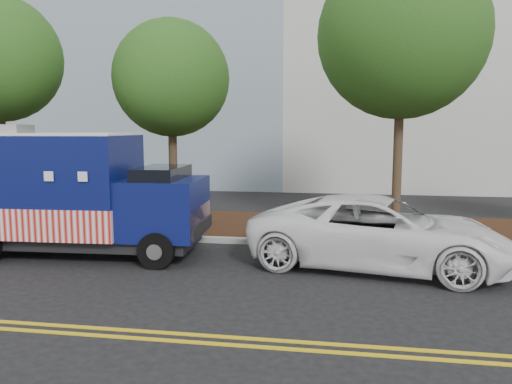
# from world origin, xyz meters

# --- Properties ---
(ground) EXTENTS (120.00, 120.00, 0.00)m
(ground) POSITION_xyz_m (0.00, 0.00, 0.00)
(ground) COLOR black
(ground) RESTS_ON ground
(curb) EXTENTS (120.00, 0.18, 0.15)m
(curb) POSITION_xyz_m (0.00, 1.40, 0.07)
(curb) COLOR #9E9E99
(curb) RESTS_ON ground
(mulch_strip) EXTENTS (120.00, 4.00, 0.15)m
(mulch_strip) POSITION_xyz_m (0.00, 3.50, 0.07)
(mulch_strip) COLOR #331A0E
(mulch_strip) RESTS_ON ground
(centerline_near) EXTENTS (120.00, 0.10, 0.01)m
(centerline_near) POSITION_xyz_m (0.00, -4.45, 0.01)
(centerline_near) COLOR gold
(centerline_near) RESTS_ON ground
(centerline_far) EXTENTS (120.00, 0.10, 0.01)m
(centerline_far) POSITION_xyz_m (0.00, -4.70, 0.01)
(centerline_far) COLOR gold
(centerline_far) RESTS_ON ground
(tree_b) EXTENTS (3.50, 3.50, 6.25)m
(tree_b) POSITION_xyz_m (-0.46, 3.50, 4.48)
(tree_b) COLOR #38281C
(tree_b) RESTS_ON ground
(tree_c) EXTENTS (4.66, 4.66, 7.91)m
(tree_c) POSITION_xyz_m (6.21, 3.46, 5.57)
(tree_c) COLOR #38281C
(tree_c) RESTS_ON ground
(sign_post) EXTENTS (0.06, 0.06, 2.40)m
(sign_post) POSITION_xyz_m (-3.56, 1.64, 1.20)
(sign_post) COLOR #473828
(sign_post) RESTS_ON ground
(food_truck) EXTENTS (5.97, 2.47, 3.09)m
(food_truck) POSITION_xyz_m (-1.74, -0.34, 1.40)
(food_truck) COLOR black
(food_truck) RESTS_ON ground
(white_car) EXTENTS (5.95, 3.56, 1.55)m
(white_car) POSITION_xyz_m (5.46, -0.30, 0.77)
(white_car) COLOR white
(white_car) RESTS_ON ground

